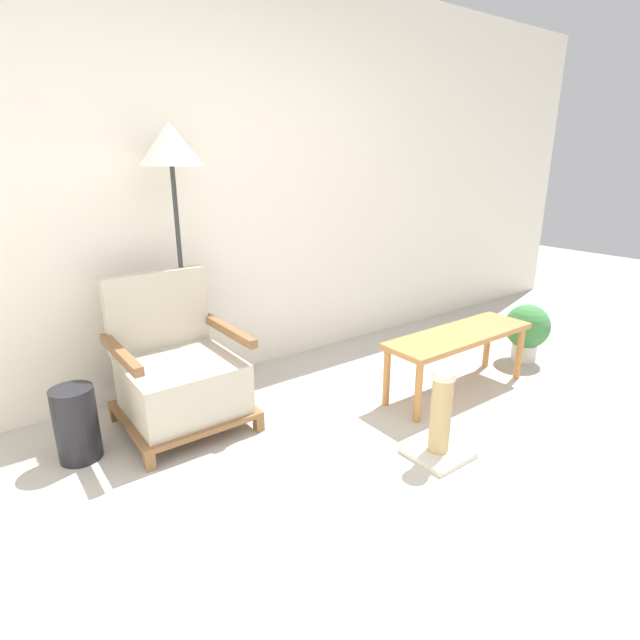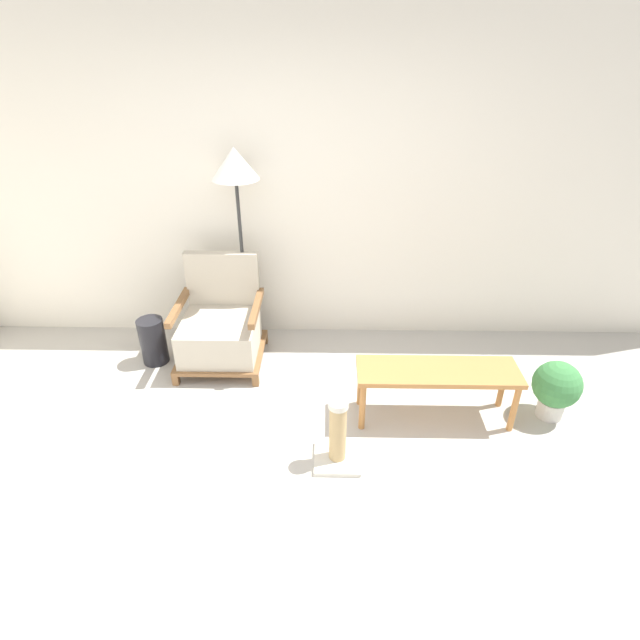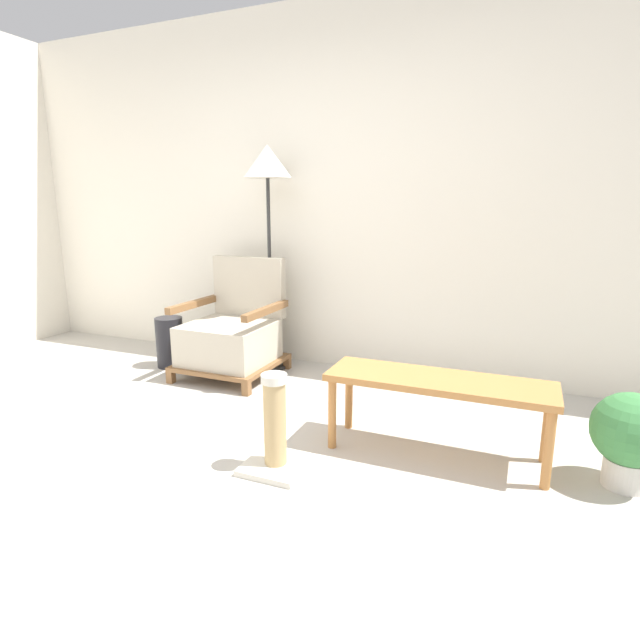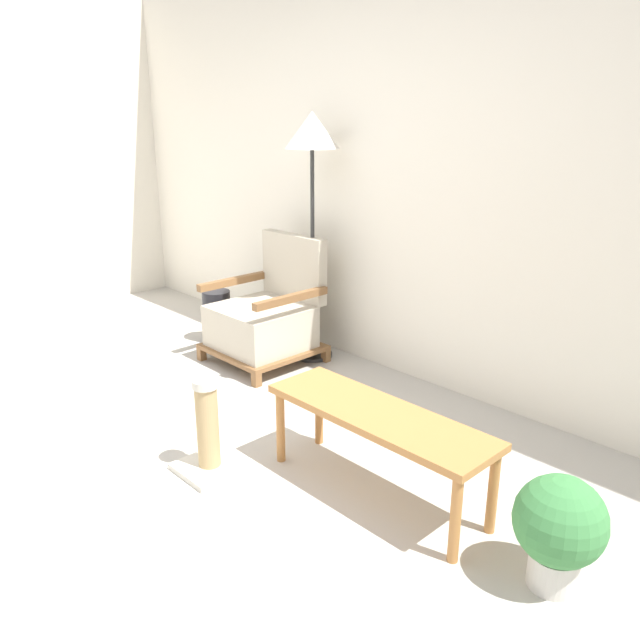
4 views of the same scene
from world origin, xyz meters
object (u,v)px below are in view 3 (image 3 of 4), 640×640
floor_lamp (268,178)px  potted_plant (630,434)px  vase (170,342)px  scratching_post (275,434)px  coffee_table (438,388)px  armchair (233,334)px

floor_lamp → potted_plant: 2.77m
vase → floor_lamp: bearing=22.6°
floor_lamp → potted_plant: floor_lamp is taller
potted_plant → scratching_post: scratching_post is taller
coffee_table → floor_lamp: bearing=146.5°
scratching_post → coffee_table: bearing=32.6°
coffee_table → potted_plant: (0.85, 0.02, -0.10)m
floor_lamp → coffee_table: 2.07m
floor_lamp → vase: (-0.74, -0.31, -1.26)m
armchair → floor_lamp: floor_lamp is taller
coffee_table → armchair: bearing=157.3°
armchair → coffee_table: 1.78m
floor_lamp → coffee_table: size_ratio=1.51×
armchair → vase: size_ratio=2.19×
vase → potted_plant: size_ratio=0.89×
coffee_table → scratching_post: bearing=-147.4°
vase → scratching_post: bearing=-36.0°
armchair → scratching_post: size_ratio=1.80×
armchair → vase: 0.58m
coffee_table → potted_plant: size_ratio=2.50×
coffee_table → vase: coffee_table is taller
vase → potted_plant: (3.06, -0.64, 0.06)m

